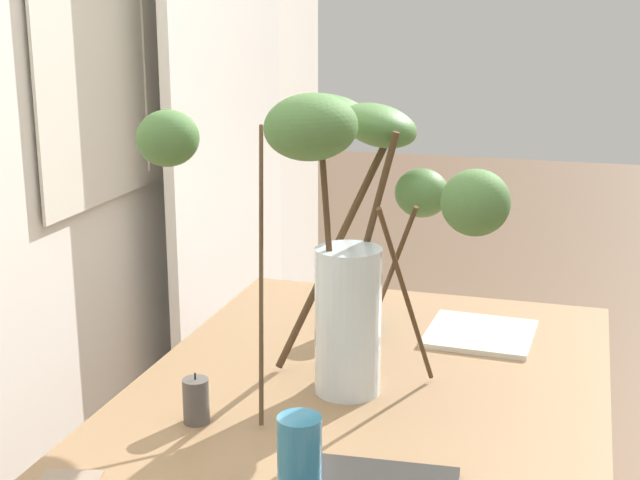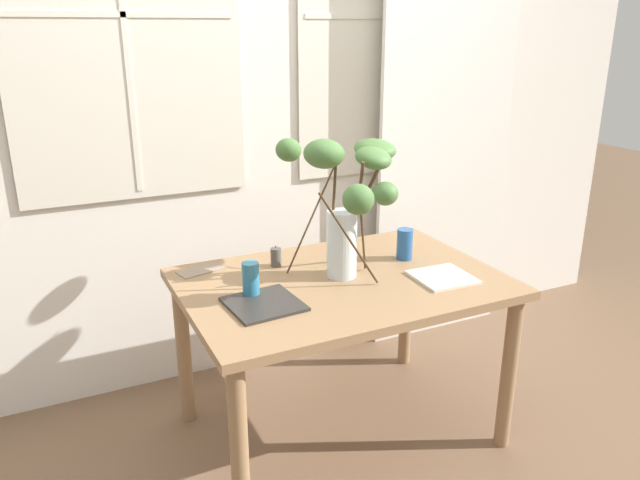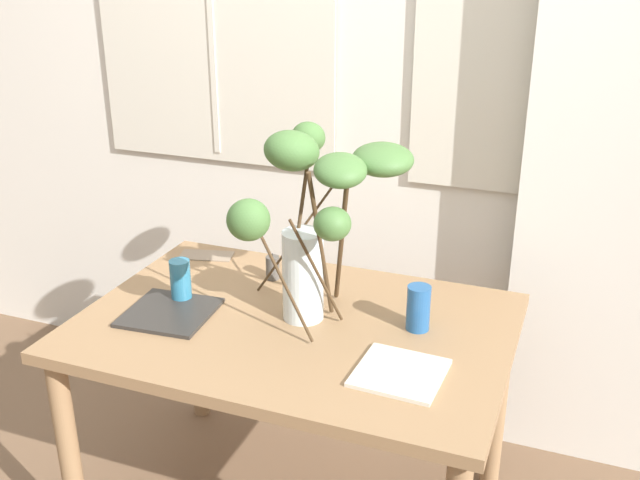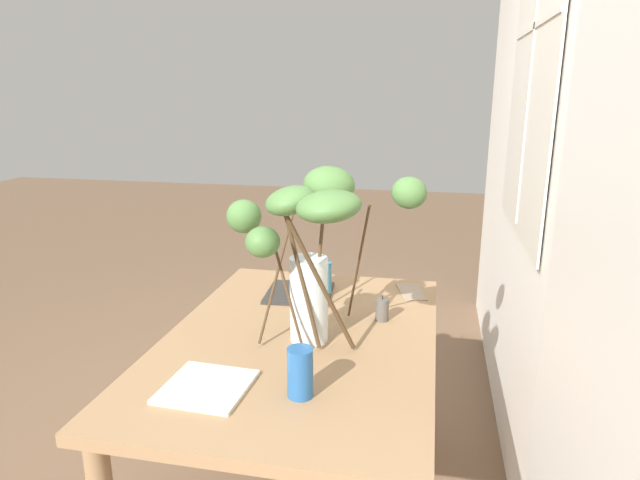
# 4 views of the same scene
# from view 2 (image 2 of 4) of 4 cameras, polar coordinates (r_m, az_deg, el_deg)

# --- Properties ---
(ground) EXTENTS (14.00, 14.00, 0.00)m
(ground) POSITION_cam_2_polar(r_m,az_deg,el_deg) (2.90, 1.86, -17.19)
(ground) COLOR brown
(back_wall_with_windows) EXTENTS (4.59, 0.14, 2.67)m
(back_wall_with_windows) POSITION_cam_2_polar(r_m,az_deg,el_deg) (3.11, -5.06, 12.34)
(back_wall_with_windows) COLOR silver
(back_wall_with_windows) RESTS_ON ground
(curtain_sheer_side) EXTENTS (0.84, 0.03, 2.27)m
(curtain_sheer_side) POSITION_cam_2_polar(r_m,az_deg,el_deg) (3.47, 11.64, 9.12)
(curtain_sheer_side) COLOR white
(curtain_sheer_side) RESTS_ON ground
(dining_table) EXTENTS (1.30, 0.89, 0.73)m
(dining_table) POSITION_cam_2_polar(r_m,az_deg,el_deg) (2.57, 2.01, -5.63)
(dining_table) COLOR #93704C
(dining_table) RESTS_ON ground
(vase_with_branches) EXTENTS (0.54, 0.68, 0.58)m
(vase_with_branches) POSITION_cam_2_polar(r_m,az_deg,el_deg) (2.48, 2.51, 4.53)
(vase_with_branches) COLOR silver
(vase_with_branches) RESTS_ON dining_table
(drinking_glass_blue_left) EXTENTS (0.07, 0.07, 0.14)m
(drinking_glass_blue_left) POSITION_cam_2_polar(r_m,az_deg,el_deg) (2.36, -6.45, -3.66)
(drinking_glass_blue_left) COLOR teal
(drinking_glass_blue_left) RESTS_ON dining_table
(drinking_glass_blue_right) EXTENTS (0.07, 0.07, 0.14)m
(drinking_glass_blue_right) POSITION_cam_2_polar(r_m,az_deg,el_deg) (2.75, 7.85, -0.38)
(drinking_glass_blue_right) COLOR #235693
(drinking_glass_blue_right) RESTS_ON dining_table
(plate_square_left) EXTENTS (0.28, 0.28, 0.01)m
(plate_square_left) POSITION_cam_2_polar(r_m,az_deg,el_deg) (2.31, -5.24, -5.92)
(plate_square_left) COLOR #2D2B28
(plate_square_left) RESTS_ON dining_table
(plate_square_right) EXTENTS (0.24, 0.24, 0.01)m
(plate_square_right) POSITION_cam_2_polar(r_m,az_deg,el_deg) (2.59, 11.30, -3.40)
(plate_square_right) COLOR silver
(plate_square_right) RESTS_ON dining_table
(napkin_folded) EXTENTS (0.21, 0.14, 0.00)m
(napkin_folded) POSITION_cam_2_polar(r_m,az_deg,el_deg) (2.67, -10.99, -2.76)
(napkin_folded) COLOR gray
(napkin_folded) RESTS_ON dining_table
(pillar_candle) EXTENTS (0.05, 0.05, 0.09)m
(pillar_candle) POSITION_cam_2_polar(r_m,az_deg,el_deg) (2.66, -4.10, -1.60)
(pillar_candle) COLOR #514C47
(pillar_candle) RESTS_ON dining_table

